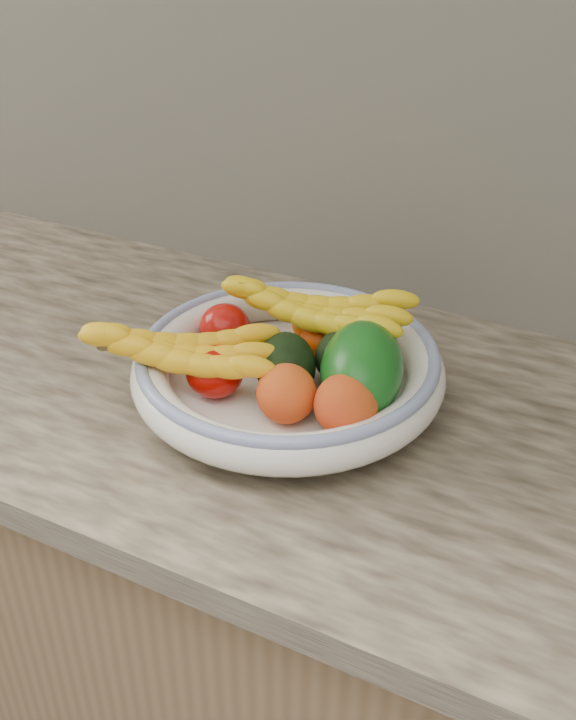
# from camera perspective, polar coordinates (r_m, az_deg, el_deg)

# --- Properties ---
(kitchen_counter) EXTENTS (2.44, 0.66, 1.40)m
(kitchen_counter) POSITION_cam_1_polar(r_m,az_deg,el_deg) (1.34, 0.52, -17.70)
(kitchen_counter) COLOR brown
(kitchen_counter) RESTS_ON ground
(fruit_bowl) EXTENTS (0.39, 0.39, 0.08)m
(fruit_bowl) POSITION_cam_1_polar(r_m,az_deg,el_deg) (1.00, -0.00, -0.56)
(fruit_bowl) COLOR white
(fruit_bowl) RESTS_ON kitchen_counter
(clementine_back_left) EXTENTS (0.06, 0.06, 0.04)m
(clementine_back_left) POSITION_cam_1_polar(r_m,az_deg,el_deg) (1.08, 1.51, 2.56)
(clementine_back_left) COLOR #EE6505
(clementine_back_left) RESTS_ON fruit_bowl
(clementine_back_right) EXTENTS (0.06, 0.06, 0.05)m
(clementine_back_right) POSITION_cam_1_polar(r_m,az_deg,el_deg) (1.06, 3.18, 1.82)
(clementine_back_right) COLOR #E95A04
(clementine_back_right) RESTS_ON fruit_bowl
(clementine_back_mid) EXTENTS (0.06, 0.06, 0.05)m
(clementine_back_mid) POSITION_cam_1_polar(r_m,az_deg,el_deg) (1.05, 2.31, 1.40)
(clementine_back_mid) COLOR #E24704
(clementine_back_mid) RESTS_ON fruit_bowl
(tomato_left) EXTENTS (0.09, 0.09, 0.06)m
(tomato_left) POSITION_cam_1_polar(r_m,az_deg,el_deg) (1.06, -4.51, 2.38)
(tomato_left) COLOR #B30E09
(tomato_left) RESTS_ON fruit_bowl
(tomato_near_left) EXTENTS (0.08, 0.08, 0.06)m
(tomato_near_left) POSITION_cam_1_polar(r_m,az_deg,el_deg) (0.97, -5.23, -0.83)
(tomato_near_left) COLOR #A50802
(tomato_near_left) RESTS_ON fruit_bowl
(avocado_center) EXTENTS (0.12, 0.13, 0.07)m
(avocado_center) POSITION_cam_1_polar(r_m,az_deg,el_deg) (0.97, -0.18, -0.42)
(avocado_center) COLOR black
(avocado_center) RESTS_ON fruit_bowl
(avocado_right) EXTENTS (0.08, 0.10, 0.07)m
(avocado_right) POSITION_cam_1_polar(r_m,az_deg,el_deg) (1.00, 4.07, 0.52)
(avocado_right) COLOR black
(avocado_right) RESTS_ON fruit_bowl
(green_mango) EXTENTS (0.17, 0.19, 0.13)m
(green_mango) POSITION_cam_1_polar(r_m,az_deg,el_deg) (0.95, 5.25, -0.69)
(green_mango) COLOR #0E4E11
(green_mango) RESTS_ON fruit_bowl
(peach_front) EXTENTS (0.07, 0.07, 0.07)m
(peach_front) POSITION_cam_1_polar(r_m,az_deg,el_deg) (0.92, -0.11, -2.40)
(peach_front) COLOR orange
(peach_front) RESTS_ON fruit_bowl
(peach_right) EXTENTS (0.09, 0.09, 0.07)m
(peach_right) POSITION_cam_1_polar(r_m,az_deg,el_deg) (0.90, 4.13, -3.21)
(peach_right) COLOR orange
(peach_right) RESTS_ON fruit_bowl
(banana_bunch_back) EXTENTS (0.28, 0.13, 0.08)m
(banana_bunch_back) POSITION_cam_1_polar(r_m,az_deg,el_deg) (1.03, 1.84, 3.18)
(banana_bunch_back) COLOR yellow
(banana_bunch_back) RESTS_ON fruit_bowl
(banana_bunch_front) EXTENTS (0.27, 0.20, 0.07)m
(banana_bunch_front) POSITION_cam_1_polar(r_m,az_deg,el_deg) (0.97, -7.67, 0.29)
(banana_bunch_front) COLOR yellow
(banana_bunch_front) RESTS_ON fruit_bowl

